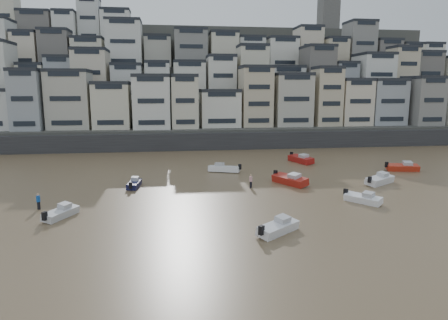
{
  "coord_description": "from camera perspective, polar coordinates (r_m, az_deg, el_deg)",
  "views": [
    {
      "loc": [
        0.07,
        -17.34,
        12.59
      ],
      "look_at": [
        6.53,
        30.0,
        4.0
      ],
      "focal_mm": 32.0,
      "sensor_mm": 36.0,
      "label": 1
    }
  ],
  "objects": [
    {
      "name": "harbor_wall",
      "position": [
        83.64,
        -0.89,
        2.74
      ],
      "size": [
        140.0,
        3.0,
        3.5
      ],
      "primitive_type": "cube",
      "color": "#38383A",
      "rests_on": "ground"
    },
    {
      "name": "hillside",
      "position": [
        123.06,
        -0.94,
        10.38
      ],
      "size": [
        141.04,
        66.0,
        50.0
      ],
      "color": "#4C4C47",
      "rests_on": "ground"
    },
    {
      "name": "boat_b",
      "position": [
        47.21,
        19.25,
        -5.1
      ],
      "size": [
        3.86,
        4.41,
        1.21
      ],
      "primitive_type": null,
      "rotation": [
        0.0,
        0.0,
        -0.92
      ],
      "color": "white",
      "rests_on": "ground"
    },
    {
      "name": "boat_f",
      "position": [
        52.88,
        -12.72,
        -3.19
      ],
      "size": [
        1.93,
        4.4,
        1.16
      ],
      "primitive_type": null,
      "rotation": [
        0.0,
        0.0,
        1.44
      ],
      "color": "#13163E",
      "rests_on": "ground"
    },
    {
      "name": "boat_d",
      "position": [
        57.13,
        21.37,
        -2.49
      ],
      "size": [
        5.55,
        4.42,
        1.49
      ],
      "primitive_type": null,
      "rotation": [
        0.0,
        0.0,
        0.56
      ],
      "color": "silver",
      "rests_on": "ground"
    },
    {
      "name": "boat_i",
      "position": [
        69.85,
        10.92,
        0.29
      ],
      "size": [
        3.63,
        6.17,
        1.6
      ],
      "primitive_type": null,
      "rotation": [
        0.0,
        0.0,
        -1.26
      ],
      "color": "maroon",
      "rests_on": "ground"
    },
    {
      "name": "boat_h",
      "position": [
        60.91,
        0.01,
        -1.06
      ],
      "size": [
        5.46,
        3.36,
        1.42
      ],
      "primitive_type": null,
      "rotation": [
        0.0,
        0.0,
        2.8
      ],
      "color": "white",
      "rests_on": "ground"
    },
    {
      "name": "boat_g",
      "position": [
        67.61,
        24.16,
        -0.84
      ],
      "size": [
        5.41,
        2.76,
        1.41
      ],
      "primitive_type": null,
      "rotation": [
        0.0,
        0.0,
        -0.22
      ],
      "color": "#B42916",
      "rests_on": "ground"
    },
    {
      "name": "boat_a",
      "position": [
        35.82,
        7.73,
        -9.34
      ],
      "size": [
        4.86,
        4.28,
        1.34
      ],
      "primitive_type": null,
      "rotation": [
        0.0,
        0.0,
        0.66
      ],
      "color": "white",
      "rests_on": "ground"
    },
    {
      "name": "boat_j",
      "position": [
        42.8,
        -22.3,
        -6.86
      ],
      "size": [
        3.3,
        4.61,
        1.21
      ],
      "primitive_type": null,
      "rotation": [
        0.0,
        0.0,
        1.1
      ],
      "color": "silver",
      "rests_on": "ground"
    },
    {
      "name": "boat_e",
      "position": [
        53.75,
        9.39,
        -2.64
      ],
      "size": [
        4.46,
        5.93,
        1.57
      ],
      "primitive_type": null,
      "rotation": [
        0.0,
        0.0,
        -1.06
      ],
      "color": "#A11D13",
      "rests_on": "ground"
    },
    {
      "name": "person_blue",
      "position": [
        46.53,
        -24.99,
        -5.38
      ],
      "size": [
        0.44,
        0.44,
        1.74
      ],
      "primitive_type": null,
      "color": "#154BA2",
      "rests_on": "ground"
    },
    {
      "name": "person_pink",
      "position": [
        51.3,
        3.85,
        -3.04
      ],
      "size": [
        0.44,
        0.44,
        1.74
      ],
      "primitive_type": null,
      "color": "#D19499",
      "rests_on": "ground"
    }
  ]
}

